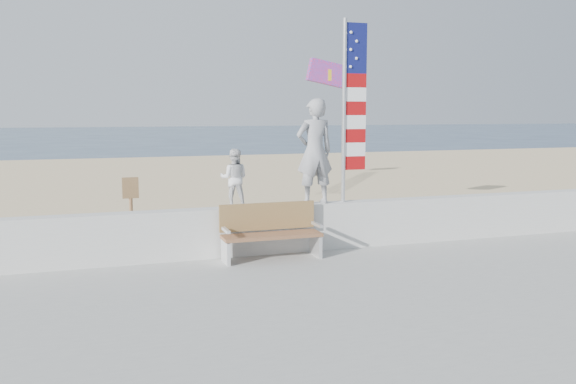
% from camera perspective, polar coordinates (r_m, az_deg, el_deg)
% --- Properties ---
extents(ground, '(220.00, 220.00, 0.00)m').
position_cam_1_polar(ground, '(9.86, 2.24, -9.17)').
color(ground, '#2F445E').
rests_on(ground, ground).
extents(sand, '(90.00, 40.00, 0.08)m').
position_cam_1_polar(sand, '(18.35, -7.74, -1.29)').
color(sand, beige).
rests_on(sand, ground).
extents(seawall, '(30.00, 0.35, 0.90)m').
position_cam_1_polar(seawall, '(11.55, -1.26, -3.46)').
color(seawall, silver).
rests_on(seawall, boardwalk).
extents(adult, '(0.75, 0.51, 2.00)m').
position_cam_1_polar(adult, '(11.62, 2.50, 3.82)').
color(adult, gray).
rests_on(adult, seawall).
extents(child, '(0.63, 0.57, 1.08)m').
position_cam_1_polar(child, '(11.20, -5.06, 1.29)').
color(child, silver).
rests_on(child, seawall).
extents(bench, '(1.80, 0.57, 1.00)m').
position_cam_1_polar(bench, '(11.04, -1.67, -3.66)').
color(bench, '#8E5D3D').
rests_on(bench, boardwalk).
extents(flag, '(0.50, 0.08, 3.50)m').
position_cam_1_polar(flag, '(11.88, 5.84, 8.27)').
color(flag, silver).
rests_on(flag, seawall).
extents(parafoil_kite, '(1.11, 0.40, 0.75)m').
position_cam_1_polar(parafoil_kite, '(15.63, 3.83, 10.99)').
color(parafoil_kite, '#F51B35').
rests_on(parafoil_kite, ground).
extents(sign, '(0.32, 0.07, 1.46)m').
position_cam_1_polar(sign, '(12.54, -14.47, -1.36)').
color(sign, olive).
rests_on(sign, sand).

